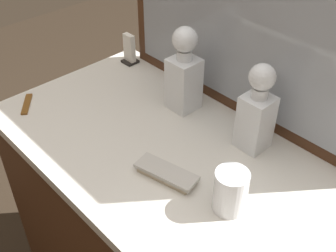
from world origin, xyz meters
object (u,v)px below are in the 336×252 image
crystal_tumbler_far_left (230,192)px  silver_brush_center (166,173)px  crystal_decanter_center (184,77)px  crystal_decanter_far_left (256,116)px  napkin_holder (130,51)px  tortoiseshell_comb (27,104)px

crystal_tumbler_far_left → silver_brush_center: bearing=-167.1°
crystal_decanter_center → crystal_decanter_far_left: 0.27m
crystal_decanter_center → napkin_holder: 0.34m
crystal_decanter_center → crystal_tumbler_far_left: size_ratio=2.45×
crystal_decanter_center → silver_brush_center: bearing=-52.2°
crystal_tumbler_far_left → silver_brush_center: 0.18m
silver_brush_center → tortoiseshell_comb: (-0.54, -0.11, -0.01)m
silver_brush_center → tortoiseshell_comb: 0.55m
crystal_decanter_center → napkin_holder: crystal_decanter_center is taller
silver_brush_center → tortoiseshell_comb: size_ratio=1.75×
crystal_decanter_center → crystal_decanter_far_left: crystal_decanter_center is taller
crystal_tumbler_far_left → crystal_decanter_far_left: bearing=115.5°
crystal_decanter_far_left → tortoiseshell_comb: bearing=-148.9°
napkin_holder → crystal_decanter_center: bearing=-9.3°
crystal_decanter_far_left → crystal_tumbler_far_left: bearing=-64.5°
crystal_decanter_center → tortoiseshell_comb: bearing=-133.8°
crystal_decanter_far_left → silver_brush_center: 0.29m
crystal_decanter_center → napkin_holder: (-0.33, 0.05, -0.06)m
napkin_holder → crystal_decanter_far_left: bearing=-4.4°
crystal_decanter_far_left → crystal_tumbler_far_left: size_ratio=2.35×
crystal_decanter_far_left → tortoiseshell_comb: size_ratio=2.57×
crystal_decanter_center → tortoiseshell_comb: 0.51m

